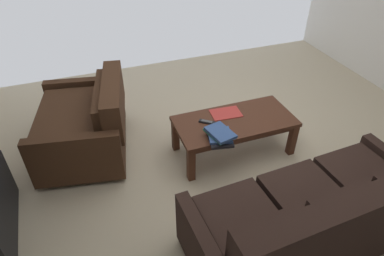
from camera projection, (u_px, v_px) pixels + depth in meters
The scene contains 7 objects.
ground_plane at pixel (237, 162), 3.55m from camera, with size 5.31×5.11×0.01m, color beige.
sofa_main at pixel (315, 218), 2.52m from camera, with size 1.93×0.90×0.84m.
loveseat_near at pixel (87, 123), 3.50m from camera, with size 1.06×1.30×0.81m.
coffee_table at pixel (234, 125), 3.48m from camera, with size 1.23×0.58×0.42m.
book_stack at pixel (220, 135), 3.16m from camera, with size 0.27×0.33×0.10m.
tv_remote at pixel (207, 122), 3.39m from camera, with size 0.15×0.13×0.02m.
loose_magazine at pixel (226, 113), 3.53m from camera, with size 0.21×0.31×0.01m, color #C63833.
Camera 1 is at (1.35, 2.30, 2.41)m, focal length 31.42 mm.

